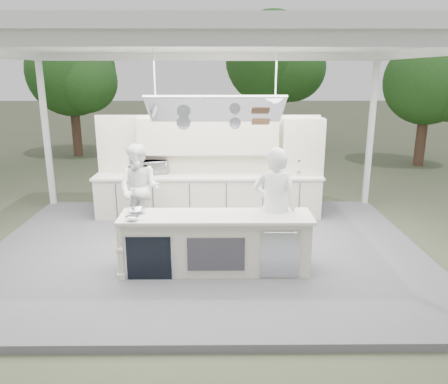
{
  "coord_description": "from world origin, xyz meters",
  "views": [
    {
      "loc": [
        0.27,
        -7.57,
        3.29
      ],
      "look_at": [
        0.34,
        0.4,
        1.09
      ],
      "focal_mm": 35.0,
      "sensor_mm": 36.0,
      "label": 1
    }
  ],
  "objects_px": {
    "back_counter": "(208,196)",
    "demo_island": "(215,243)",
    "head_chef": "(274,207)",
    "sous_chef": "(140,189)"
  },
  "relations": [
    {
      "from": "back_counter",
      "to": "demo_island",
      "type": "bearing_deg",
      "value": -86.37
    },
    {
      "from": "demo_island",
      "to": "back_counter",
      "type": "bearing_deg",
      "value": 93.63
    },
    {
      "from": "back_counter",
      "to": "head_chef",
      "type": "distance_m",
      "value": 2.9
    },
    {
      "from": "back_counter",
      "to": "sous_chef",
      "type": "xyz_separation_m",
      "value": [
        -1.34,
        -1.04,
        0.43
      ]
    },
    {
      "from": "back_counter",
      "to": "head_chef",
      "type": "xyz_separation_m",
      "value": [
        1.16,
        -2.6,
        0.53
      ]
    },
    {
      "from": "demo_island",
      "to": "head_chef",
      "type": "relative_size",
      "value": 1.53
    },
    {
      "from": "demo_island",
      "to": "head_chef",
      "type": "xyz_separation_m",
      "value": [
        0.98,
        0.21,
        0.54
      ]
    },
    {
      "from": "back_counter",
      "to": "head_chef",
      "type": "height_order",
      "value": "head_chef"
    },
    {
      "from": "back_counter",
      "to": "sous_chef",
      "type": "distance_m",
      "value": 1.76
    },
    {
      "from": "demo_island",
      "to": "back_counter",
      "type": "height_order",
      "value": "same"
    }
  ]
}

